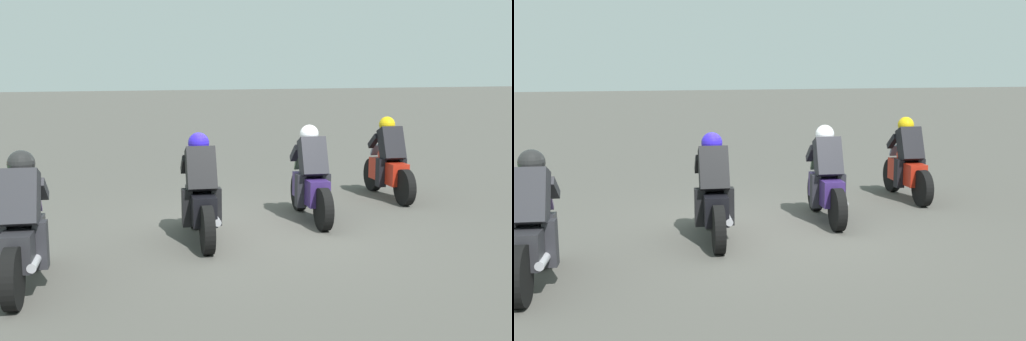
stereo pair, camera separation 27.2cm
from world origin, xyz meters
TOP-DOWN VIEW (x-y plane):
  - ground_plane at (0.00, 0.00)m, footprint 120.00×120.00m
  - rider_lane_a at (1.49, -3.10)m, footprint 2.04×0.58m
  - rider_lane_b at (0.39, -1.02)m, footprint 2.04×0.59m
  - rider_lane_c at (-0.21, 0.93)m, footprint 2.04×0.58m
  - rider_lane_d at (-1.43, 3.24)m, footprint 2.04×0.60m

SIDE VIEW (x-z plane):
  - ground_plane at x=0.00m, z-range 0.00..0.00m
  - rider_lane_a at x=1.49m, z-range -0.13..1.38m
  - rider_lane_b at x=0.39m, z-range -0.13..1.38m
  - rider_lane_c at x=-0.21m, z-range -0.13..1.38m
  - rider_lane_d at x=-1.43m, z-range -0.13..1.38m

